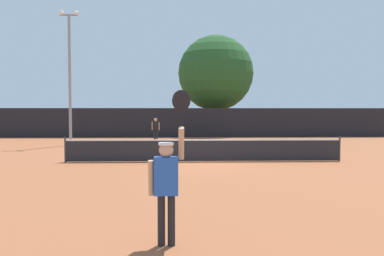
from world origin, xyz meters
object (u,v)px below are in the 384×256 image
Objects in this scene: player_serving at (167,177)px; light_pole at (70,69)px; player_receiving at (156,127)px; large_tree at (216,73)px; tennis_ball at (182,158)px; parked_car_near at (214,125)px.

light_pole reaches higher than player_serving.
player_receiving is 10.68m from large_tree.
player_serving is at bearing -91.56° from tennis_ball.
player_receiving is at bearing 99.89° from tennis_ball.
parked_car_near is at bearing 88.06° from large_tree.
large_tree reaches higher than parked_car_near.
light_pole is at bearing -133.91° from parked_car_near.
parked_car_near is at bearing 52.09° from light_pole.
player_serving is 31.63m from parked_car_near.
parked_car_near is (0.06, 1.82, -4.99)m from large_tree.
player_receiving is 11.17m from parked_car_near.
parked_car_near reaches higher than tennis_ball.
parked_car_near is (5.22, 9.87, -0.24)m from player_receiving.
tennis_ball is (1.84, -10.53, -0.98)m from player_receiving.
player_serving is 11.06m from tennis_ball.
player_receiving is (-1.54, 21.55, -0.08)m from player_serving.
tennis_ball is 0.02× the size of parked_car_near.
tennis_ball is 20.70m from parked_car_near.
large_tree reaches higher than tennis_ball.
tennis_ball is (0.30, 11.01, -1.06)m from player_serving.
light_pole is 0.91× the size of large_tree.
large_tree is at bearing -97.94° from parked_car_near.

